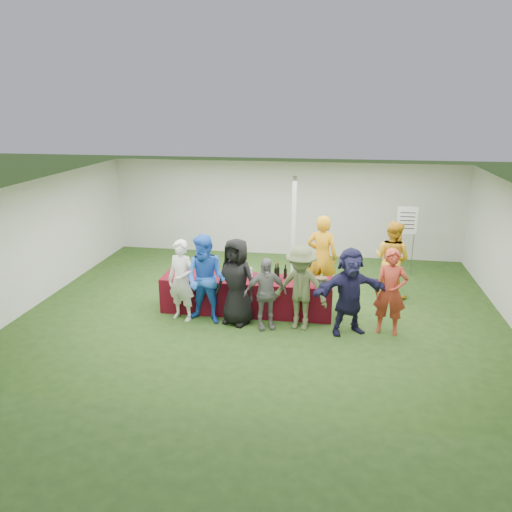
% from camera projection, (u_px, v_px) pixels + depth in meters
% --- Properties ---
extents(ground, '(60.00, 60.00, 0.00)m').
position_uv_depth(ground, '(265.00, 306.00, 10.95)').
color(ground, '#284719').
rests_on(ground, ground).
extents(tent, '(10.00, 10.00, 10.00)m').
position_uv_depth(tent, '(294.00, 234.00, 11.61)').
color(tent, white).
rests_on(tent, ground).
extents(serving_table, '(3.60, 0.80, 0.75)m').
position_uv_depth(serving_table, '(247.00, 295.00, 10.59)').
color(serving_table, '#580A12').
rests_on(serving_table, ground).
extents(wine_bottles, '(0.54, 0.12, 0.32)m').
position_uv_depth(wine_bottles, '(274.00, 272.00, 10.48)').
color(wine_bottles, black).
rests_on(wine_bottles, serving_table).
extents(wine_glasses, '(1.12, 0.12, 0.16)m').
position_uv_depth(wine_glasses, '(201.00, 275.00, 10.33)').
color(wine_glasses, silver).
rests_on(wine_glasses, serving_table).
extents(water_bottle, '(0.07, 0.07, 0.23)m').
position_uv_depth(water_bottle, '(251.00, 273.00, 10.52)').
color(water_bottle, silver).
rests_on(water_bottle, serving_table).
extents(bar_towel, '(0.25, 0.18, 0.03)m').
position_uv_depth(bar_towel, '(319.00, 281.00, 10.30)').
color(bar_towel, white).
rests_on(bar_towel, serving_table).
extents(dump_bucket, '(0.24, 0.24, 0.18)m').
position_uv_depth(dump_bucket, '(321.00, 282.00, 10.01)').
color(dump_bucket, slate).
rests_on(dump_bucket, serving_table).
extents(wine_list_sign, '(0.50, 0.03, 1.80)m').
position_uv_depth(wine_list_sign, '(407.00, 226.00, 12.55)').
color(wine_list_sign, slate).
rests_on(wine_list_sign, ground).
extents(staff_pourer, '(0.78, 0.60, 1.92)m').
position_uv_depth(staff_pourer, '(322.00, 257.00, 11.21)').
color(staff_pourer, orange).
rests_on(staff_pourer, ground).
extents(staff_back, '(1.09, 1.04, 1.77)m').
position_uv_depth(staff_back, '(392.00, 259.00, 11.31)').
color(staff_back, gold).
rests_on(staff_back, ground).
extents(customer_0, '(0.71, 0.57, 1.68)m').
position_uv_depth(customer_0, '(181.00, 280.00, 10.09)').
color(customer_0, silver).
rests_on(customer_0, ground).
extents(customer_1, '(0.99, 0.83, 1.82)m').
position_uv_depth(customer_1, '(206.00, 279.00, 9.94)').
color(customer_1, blue).
rests_on(customer_1, ground).
extents(customer_2, '(1.01, 0.83, 1.77)m').
position_uv_depth(customer_2, '(236.00, 282.00, 9.89)').
color(customer_2, black).
rests_on(customer_2, ground).
extents(customer_3, '(0.92, 0.64, 1.45)m').
position_uv_depth(customer_3, '(265.00, 293.00, 9.72)').
color(customer_3, slate).
rests_on(customer_3, ground).
extents(customer_4, '(1.20, 0.86, 1.68)m').
position_uv_depth(customer_4, '(301.00, 288.00, 9.66)').
color(customer_4, '#4B5631').
rests_on(customer_4, ground).
extents(customer_5, '(1.66, 1.08, 1.71)m').
position_uv_depth(customer_5, '(350.00, 291.00, 9.47)').
color(customer_5, '#1A193A').
rests_on(customer_5, ground).
extents(customer_6, '(0.67, 0.49, 1.69)m').
position_uv_depth(customer_6, '(391.00, 292.00, 9.47)').
color(customer_6, '#9E2F1F').
rests_on(customer_6, ground).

